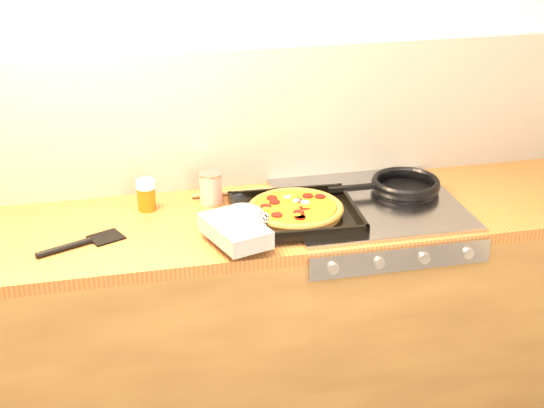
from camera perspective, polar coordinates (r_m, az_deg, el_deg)
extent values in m
plane|color=beige|center=(2.93, -3.34, 7.68)|extent=(3.20, 0.00, 3.20)
cube|color=white|center=(2.95, -3.25, 5.75)|extent=(3.20, 0.02, 0.50)
cube|color=olive|center=(3.01, -1.97, -9.11)|extent=(3.20, 0.60, 0.86)
cube|color=brown|center=(2.79, -2.10, -1.34)|extent=(3.20, 0.60, 0.04)
cube|color=#A2A1A7|center=(2.66, 8.76, -3.68)|extent=(0.60, 0.03, 0.08)
cylinder|color=#A5A5AA|center=(2.58, 4.19, -4.39)|extent=(0.04, 0.02, 0.04)
cylinder|color=#A5A5AA|center=(2.62, 7.34, -4.01)|extent=(0.04, 0.02, 0.04)
cylinder|color=#A5A5AA|center=(2.67, 10.37, -3.64)|extent=(0.04, 0.02, 0.04)
cylinder|color=#A5A5AA|center=(2.73, 13.28, -3.27)|extent=(0.04, 0.02, 0.04)
cube|color=#A2A1A7|center=(2.89, 6.70, -0.02)|extent=(0.60, 0.56, 0.02)
cube|color=black|center=(2.75, 1.62, -0.80)|extent=(0.42, 0.37, 0.01)
cube|color=black|center=(2.89, 0.93, 0.91)|extent=(0.40, 0.03, 0.02)
cube|color=black|center=(2.59, 2.41, -2.01)|extent=(0.40, 0.03, 0.02)
cube|color=black|center=(2.78, 5.57, -0.17)|extent=(0.03, 0.35, 0.02)
cube|color=black|center=(2.71, -2.43, -0.78)|extent=(0.03, 0.35, 0.02)
cylinder|color=#A67130|center=(2.74, 1.62, -0.49)|extent=(0.32, 0.32, 0.02)
torus|color=#A67130|center=(2.73, 1.63, -0.30)|extent=(0.33, 0.33, 0.02)
cylinder|color=orange|center=(2.73, 1.63, -0.26)|extent=(0.28, 0.28, 0.01)
cylinder|color=maroon|center=(2.72, 2.26, -0.22)|extent=(0.04, 0.04, 0.01)
cylinder|color=maroon|center=(2.79, 0.00, 0.42)|extent=(0.04, 0.04, 0.01)
cylinder|color=maroon|center=(2.65, 1.90, -0.92)|extent=(0.04, 0.04, 0.01)
cylinder|color=maroon|center=(2.73, -0.43, -0.17)|extent=(0.04, 0.04, 0.01)
cylinder|color=maroon|center=(2.81, 2.46, 0.56)|extent=(0.04, 0.04, 0.01)
cylinder|color=maroon|center=(2.77, 1.72, 0.26)|extent=(0.04, 0.04, 0.01)
cylinder|color=maroon|center=(2.67, 0.33, -0.75)|extent=(0.04, 0.04, 0.01)
cylinder|color=maroon|center=(2.80, 3.31, 0.52)|extent=(0.04, 0.04, 0.01)
cylinder|color=maroon|center=(2.65, 1.94, -0.89)|extent=(0.04, 0.04, 0.01)
cylinder|color=maroon|center=(2.68, 1.84, -0.58)|extent=(0.04, 0.04, 0.01)
cylinder|color=maroon|center=(2.76, 0.17, 0.14)|extent=(0.04, 0.04, 0.01)
ellipsoid|color=gold|center=(2.70, 0.08, -0.36)|extent=(0.03, 0.02, 0.01)
ellipsoid|color=gold|center=(2.71, -0.42, -0.34)|extent=(0.03, 0.02, 0.01)
ellipsoid|color=gold|center=(2.77, 1.25, 0.28)|extent=(0.03, 0.02, 0.01)
ellipsoid|color=gold|center=(2.81, 1.00, 0.59)|extent=(0.03, 0.02, 0.01)
ellipsoid|color=gold|center=(2.66, 1.69, -0.76)|extent=(0.03, 0.02, 0.01)
ellipsoid|color=gold|center=(2.72, 2.41, -0.21)|extent=(0.03, 0.02, 0.01)
ellipsoid|color=gold|center=(2.73, 2.10, -0.08)|extent=(0.03, 0.02, 0.01)
ellipsoid|color=gold|center=(2.69, 0.20, -0.45)|extent=(0.03, 0.02, 0.01)
ellipsoid|color=gold|center=(2.80, 1.44, 0.49)|extent=(0.03, 0.02, 0.01)
ellipsoid|color=silver|center=(2.80, 1.09, 0.51)|extent=(0.03, 0.03, 0.01)
ellipsoid|color=silver|center=(2.77, 1.67, 0.23)|extent=(0.03, 0.03, 0.01)
ellipsoid|color=silver|center=(2.76, 2.28, 0.12)|extent=(0.03, 0.03, 0.01)
cube|color=black|center=(2.57, -2.55, -1.83)|extent=(0.21, 0.27, 0.06)
ellipsoid|color=black|center=(2.67, -2.03, -0.74)|extent=(0.15, 0.15, 0.06)
cylinder|color=black|center=(2.60, -0.99, -1.41)|extent=(0.09, 0.11, 0.05)
cylinder|color=black|center=(2.98, 9.10, 0.96)|extent=(0.22, 0.22, 0.01)
torus|color=black|center=(2.97, 9.13, 1.36)|extent=(0.24, 0.24, 0.03)
cube|color=black|center=(2.91, 5.55, 1.11)|extent=(0.18, 0.02, 0.02)
cylinder|color=#990C0F|center=(2.87, -4.21, 1.07)|extent=(0.08, 0.08, 0.10)
cylinder|color=#B2B2B7|center=(2.85, -4.25, 2.07)|extent=(0.08, 0.08, 0.01)
cylinder|color=#B2B2B7|center=(2.89, -4.18, 0.10)|extent=(0.08, 0.08, 0.01)
cylinder|color=#D24C0C|center=(2.85, -8.58, 0.36)|extent=(0.06, 0.06, 0.08)
cylinder|color=silver|center=(2.83, -8.65, 1.36)|extent=(0.07, 0.07, 0.03)
cylinder|color=#9A6B41|center=(2.95, -3.02, 0.77)|extent=(0.26, 0.02, 0.02)
ellipsoid|color=#9A6B41|center=(2.97, -0.35, 1.00)|extent=(0.06, 0.04, 0.02)
cube|color=black|center=(2.69, -11.29, -2.25)|extent=(0.13, 0.12, 0.01)
cylinder|color=black|center=(2.64, -14.05, -2.92)|extent=(0.17, 0.09, 0.02)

